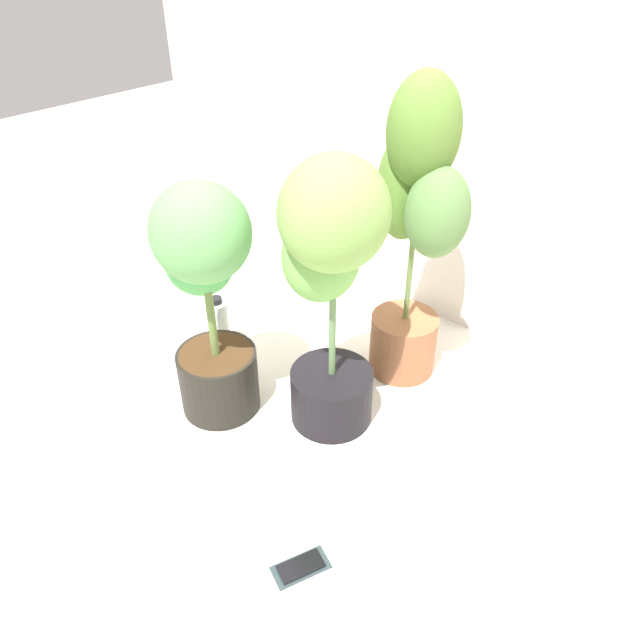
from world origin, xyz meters
TOP-DOWN VIEW (x-y plane):
  - ground_plane at (0.00, 0.00)m, footprint 8.00×8.00m
  - mylar_back_wall at (0.00, 0.86)m, footprint 3.20×0.01m
  - potted_plant_front_left at (-0.29, -0.07)m, footprint 0.39×0.37m
  - potted_plant_back_center at (0.06, 0.48)m, footprint 0.39×0.29m
  - potted_plant_center at (0.01, 0.13)m, footprint 0.33×0.32m
  - cell_phone at (0.32, -0.34)m, footprint 0.12×0.16m
  - nutrient_bottle at (-0.51, 0.12)m, footprint 0.08×0.08m

SIDE VIEW (x-z plane):
  - ground_plane at x=0.00m, z-range 0.00..0.00m
  - cell_phone at x=0.32m, z-range 0.00..0.01m
  - nutrient_bottle at x=-0.51m, z-range -0.01..0.22m
  - potted_plant_front_left at x=-0.29m, z-range 0.05..0.83m
  - potted_plant_center at x=0.01m, z-range 0.09..0.96m
  - potted_plant_back_center at x=0.06m, z-range 0.06..1.08m
  - mylar_back_wall at x=0.00m, z-range 0.00..2.00m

